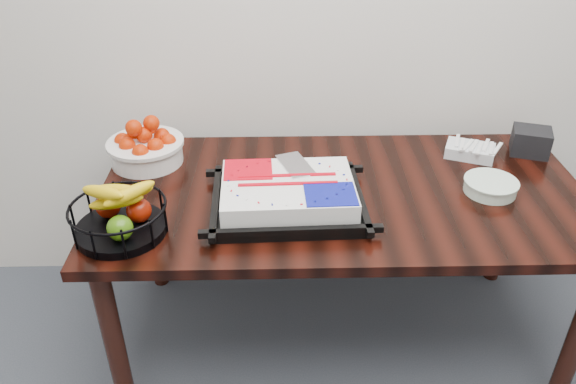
{
  "coord_description": "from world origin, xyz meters",
  "views": [
    {
      "loc": [
        -0.25,
        0.24,
        1.85
      ],
      "look_at": [
        -0.21,
        1.86,
        0.83
      ],
      "focal_mm": 35.0,
      "sensor_mm": 36.0,
      "label": 1
    }
  ],
  "objects_px": {
    "cake_tray": "(288,195)",
    "plate_stack": "(490,186)",
    "fruit_basket": "(119,216)",
    "tangerine_bowl": "(145,144)",
    "napkin_box": "(531,141)",
    "table": "(342,209)"
  },
  "relations": [
    {
      "from": "tangerine_bowl",
      "to": "napkin_box",
      "type": "distance_m",
      "value": 1.56
    },
    {
      "from": "cake_tray",
      "to": "napkin_box",
      "type": "height_order",
      "value": "cake_tray"
    },
    {
      "from": "table",
      "to": "tangerine_bowl",
      "type": "bearing_deg",
      "value": 163.16
    },
    {
      "from": "cake_tray",
      "to": "tangerine_bowl",
      "type": "bearing_deg",
      "value": 148.59
    },
    {
      "from": "fruit_basket",
      "to": "napkin_box",
      "type": "height_order",
      "value": "fruit_basket"
    },
    {
      "from": "cake_tray",
      "to": "fruit_basket",
      "type": "bearing_deg",
      "value": -165.3
    },
    {
      "from": "table",
      "to": "tangerine_bowl",
      "type": "distance_m",
      "value": 0.82
    },
    {
      "from": "cake_tray",
      "to": "plate_stack",
      "type": "distance_m",
      "value": 0.75
    },
    {
      "from": "fruit_basket",
      "to": "tangerine_bowl",
      "type": "bearing_deg",
      "value": 90.63
    },
    {
      "from": "napkin_box",
      "to": "cake_tray",
      "type": "bearing_deg",
      "value": -159.21
    },
    {
      "from": "fruit_basket",
      "to": "plate_stack",
      "type": "distance_m",
      "value": 1.32
    },
    {
      "from": "plate_stack",
      "to": "napkin_box",
      "type": "distance_m",
      "value": 0.4
    },
    {
      "from": "tangerine_bowl",
      "to": "plate_stack",
      "type": "bearing_deg",
      "value": -11.28
    },
    {
      "from": "plate_stack",
      "to": "napkin_box",
      "type": "bearing_deg",
      "value": 49.13
    },
    {
      "from": "fruit_basket",
      "to": "cake_tray",
      "type": "bearing_deg",
      "value": 14.7
    },
    {
      "from": "tangerine_bowl",
      "to": "plate_stack",
      "type": "height_order",
      "value": "tangerine_bowl"
    },
    {
      "from": "cake_tray",
      "to": "napkin_box",
      "type": "bearing_deg",
      "value": 20.79
    },
    {
      "from": "tangerine_bowl",
      "to": "fruit_basket",
      "type": "xyz_separation_m",
      "value": [
        0.01,
        -0.48,
        -0.01
      ]
    },
    {
      "from": "cake_tray",
      "to": "plate_stack",
      "type": "xyz_separation_m",
      "value": [
        0.75,
        0.08,
        -0.02
      ]
    },
    {
      "from": "tangerine_bowl",
      "to": "fruit_basket",
      "type": "bearing_deg",
      "value": -89.37
    },
    {
      "from": "fruit_basket",
      "to": "table",
      "type": "bearing_deg",
      "value": 18.48
    },
    {
      "from": "fruit_basket",
      "to": "plate_stack",
      "type": "xyz_separation_m",
      "value": [
        1.3,
        0.22,
        -0.04
      ]
    }
  ]
}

